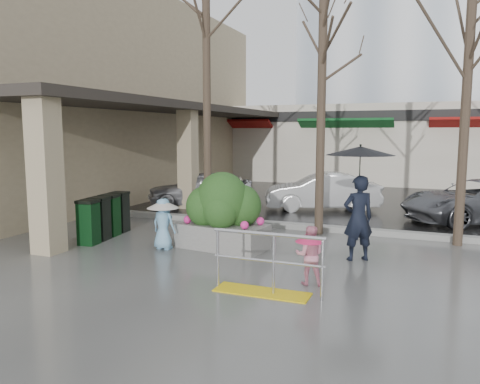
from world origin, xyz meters
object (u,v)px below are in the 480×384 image
Objects in this scene: tree_midwest at (323,26)px; tree_mideast at (470,31)px; woman at (359,190)px; car_a at (200,188)px; handrail at (265,271)px; news_boxes at (105,217)px; car_b at (322,192)px; tree_west at (206,42)px; car_c at (480,201)px; child_pink at (310,252)px; child_blue at (163,218)px; planter at (223,212)px.

tree_midwest is 3.32m from tree_mideast.
woman reaches higher than car_a.
car_a is at bearing 123.19° from handrail.
car_b reaches higher than news_boxes.
tree_west is 2.83× the size of woman.
tree_west is at bearing 47.54° from news_boxes.
handrail is 7.28m from tree_mideast.
tree_west is 6.50m from tree_mideast.
tree_west is at bearing -57.94° from woman.
car_c is at bearing 24.70° from tree_west.
woman reaches higher than news_boxes.
child_pink reaches higher than handrail.
news_boxes is at bearing -7.85° from child_blue.
planter is (-3.00, -0.10, -0.63)m from woman.
car_b reaches higher than child_pink.
child_pink is at bearing 8.01° from car_a.
planter is (-5.01, -2.28, -4.02)m from tree_mideast.
tree_mideast is at bearing 9.02° from news_boxes.
child_blue is 9.33m from car_c.
child_pink is at bearing -122.31° from tree_mideast.
tree_mideast is at bearing 39.19° from car_a.
tree_mideast is at bearing -149.94° from child_blue.
woman is at bearing 1.93° from planter.
tree_west is 3.20× the size of planter.
tree_mideast is 6.82m from planter.
woman is 2.06× the size of child_blue.
tree_mideast reaches higher than car_a.
planter is (1.22, 0.59, 0.13)m from child_blue.
news_boxes is 0.51× the size of car_b.
tree_mideast is 6.24× the size of child_pink.
tree_mideast is 8.02m from child_blue.
news_boxes is at bearing -29.98° from car_a.
car_a is at bearing 148.59° from tree_midwest.
child_pink is (0.72, -4.07, -4.65)m from tree_midwest.
car_a is at bearing 120.17° from tree_west.
woman reaches higher than car_c.
car_b is (-0.88, 8.57, 0.25)m from handrail.
planter is at bearing -4.99° from news_boxes.
car_b is at bearing 136.84° from tree_mideast.
tree_west is 5.24m from child_blue.
car_c is at bearing 44.31° from planter.
news_boxes is (-6.18, -0.24, -0.93)m from woman.
woman is (-2.02, -2.18, -3.39)m from tree_mideast.
tree_west is at bearing -96.98° from car_c.
tree_west is 5.67m from car_a.
planter is 3.20m from news_boxes.
planter is (-2.44, 1.79, 0.26)m from child_pink.
tree_mideast reaches higher than handrail.
child_blue is at bearing -155.21° from tree_mideast.
car_a reaches higher than child_blue.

